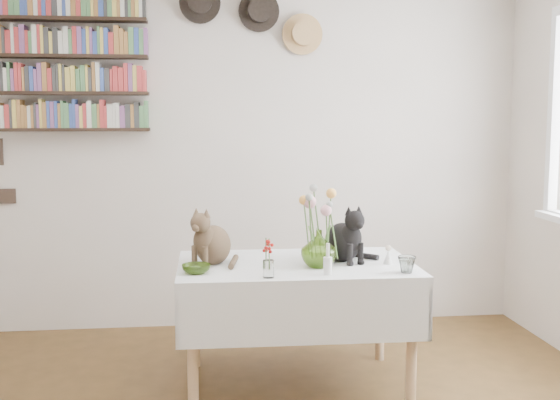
{
  "coord_description": "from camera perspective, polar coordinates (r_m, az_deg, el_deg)",
  "views": [
    {
      "loc": [
        -0.28,
        -2.67,
        1.49
      ],
      "look_at": [
        0.15,
        0.97,
        1.05
      ],
      "focal_mm": 45.0,
      "sensor_mm": 36.0,
      "label": 1
    }
  ],
  "objects": [
    {
      "name": "dining_table",
      "position": [
        3.9,
        1.3,
        -7.57
      ],
      "size": [
        1.3,
        0.84,
        0.69
      ],
      "color": "white",
      "rests_on": "room"
    },
    {
      "name": "green_bowl",
      "position": [
        3.64,
        -6.82,
        -5.58
      ],
      "size": [
        0.17,
        0.17,
        0.05
      ],
      "primitive_type": "imported",
      "rotation": [
        0.0,
        0.0,
        -0.17
      ],
      "color": "#8AB640",
      "rests_on": "dining_table"
    },
    {
      "name": "candlestick",
      "position": [
        3.58,
        3.9,
        -5.22
      ],
      "size": [
        0.04,
        0.04,
        0.16
      ],
      "color": "white",
      "rests_on": "dining_table"
    },
    {
      "name": "berry_jar",
      "position": [
        3.5,
        -0.94,
        -4.75
      ],
      "size": [
        0.06,
        0.06,
        0.22
      ],
      "color": "white",
      "rests_on": "dining_table"
    },
    {
      "name": "wall_hats",
      "position": [
        4.92,
        -2.1,
        14.75
      ],
      "size": [
        0.98,
        0.09,
        0.48
      ],
      "color": "black",
      "rests_on": "room"
    },
    {
      "name": "drinking_glass",
      "position": [
        3.67,
        10.27,
        -5.18
      ],
      "size": [
        0.1,
        0.1,
        0.09
      ],
      "primitive_type": "imported",
      "rotation": [
        0.0,
        0.0,
        0.07
      ],
      "color": "white",
      "rests_on": "dining_table"
    },
    {
      "name": "bookshelf_unit",
      "position": [
        4.91,
        -16.6,
        10.68
      ],
      "size": [
        1.0,
        0.16,
        0.91
      ],
      "color": "black",
      "rests_on": "room"
    },
    {
      "name": "room",
      "position": [
        2.7,
        -0.7,
        1.73
      ],
      "size": [
        4.08,
        4.58,
        2.58
      ],
      "color": "brown",
      "rests_on": "ground"
    },
    {
      "name": "flower_bouquet",
      "position": [
        3.72,
        3.19,
        -0.31
      ],
      "size": [
        0.17,
        0.13,
        0.39
      ],
      "color": "#4C7233",
      "rests_on": "flower_vase"
    },
    {
      "name": "flower_vase",
      "position": [
        3.75,
        3.18,
        -3.96
      ],
      "size": [
        0.24,
        0.24,
        0.2
      ],
      "primitive_type": "imported",
      "rotation": [
        0.0,
        0.0,
        -0.26
      ],
      "color": "#8AB640",
      "rests_on": "dining_table"
    },
    {
      "name": "black_cat",
      "position": [
        3.91,
        5.12,
        -2.59
      ],
      "size": [
        0.3,
        0.33,
        0.33
      ],
      "primitive_type": null,
      "rotation": [
        0.0,
        0.0,
        0.36
      ],
      "color": "black",
      "rests_on": "dining_table"
    },
    {
      "name": "tabby_cat",
      "position": [
        3.83,
        -5.48,
        -2.8
      ],
      "size": [
        0.33,
        0.35,
        0.32
      ],
      "primitive_type": null,
      "rotation": [
        0.0,
        0.0,
        -0.6
      ],
      "color": "brown",
      "rests_on": "dining_table"
    },
    {
      "name": "porcelain_figurine",
      "position": [
        3.87,
        8.78,
        -4.5
      ],
      "size": [
        0.06,
        0.06,
        0.1
      ],
      "color": "white",
      "rests_on": "dining_table"
    }
  ]
}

